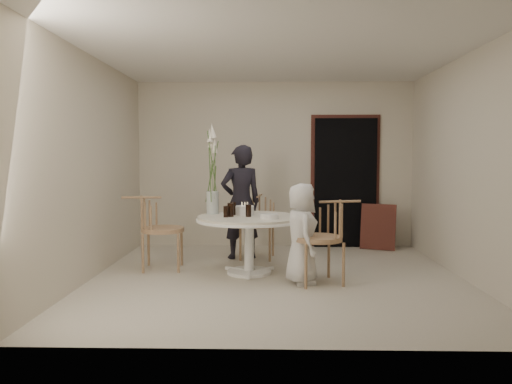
{
  "coord_description": "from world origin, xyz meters",
  "views": [
    {
      "loc": [
        -0.11,
        -5.98,
        1.47
      ],
      "look_at": [
        -0.26,
        0.3,
        1.03
      ],
      "focal_mm": 35.0,
      "sensor_mm": 36.0,
      "label": 1
    }
  ],
  "objects_px": {
    "table": "(249,225)",
    "flower_vase": "(212,179)",
    "girl": "(241,202)",
    "birthday_cake": "(245,210)",
    "chair_far": "(258,217)",
    "chair_right": "(329,229)",
    "boy": "(302,234)",
    "chair_left": "(152,222)"
  },
  "relations": [
    {
      "from": "chair_far",
      "to": "chair_left",
      "type": "relative_size",
      "value": 0.94
    },
    {
      "from": "chair_far",
      "to": "boy",
      "type": "distance_m",
      "value": 1.65
    },
    {
      "from": "table",
      "to": "birthday_cake",
      "type": "xyz_separation_m",
      "value": [
        -0.06,
        0.14,
        0.17
      ]
    },
    {
      "from": "table",
      "to": "girl",
      "type": "height_order",
      "value": "girl"
    },
    {
      "from": "girl",
      "to": "birthday_cake",
      "type": "height_order",
      "value": "girl"
    },
    {
      "from": "table",
      "to": "flower_vase",
      "type": "relative_size",
      "value": 1.13
    },
    {
      "from": "chair_far",
      "to": "chair_left",
      "type": "xyz_separation_m",
      "value": [
        -1.37,
        -0.88,
        0.04
      ]
    },
    {
      "from": "boy",
      "to": "birthday_cake",
      "type": "height_order",
      "value": "boy"
    },
    {
      "from": "chair_far",
      "to": "boy",
      "type": "xyz_separation_m",
      "value": [
        0.53,
        -1.57,
        -0.01
      ]
    },
    {
      "from": "chair_right",
      "to": "chair_left",
      "type": "xyz_separation_m",
      "value": [
        -2.23,
        0.64,
        -0.0
      ]
    },
    {
      "from": "chair_right",
      "to": "birthday_cake",
      "type": "distance_m",
      "value": 1.18
    },
    {
      "from": "chair_right",
      "to": "girl",
      "type": "xyz_separation_m",
      "value": [
        -1.11,
        1.4,
        0.19
      ]
    },
    {
      "from": "chair_left",
      "to": "girl",
      "type": "xyz_separation_m",
      "value": [
        1.12,
        0.76,
        0.19
      ]
    },
    {
      "from": "boy",
      "to": "flower_vase",
      "type": "relative_size",
      "value": 0.99
    },
    {
      "from": "birthday_cake",
      "to": "boy",
      "type": "bearing_deg",
      "value": -42.06
    },
    {
      "from": "table",
      "to": "chair_left",
      "type": "bearing_deg",
      "value": 170.85
    },
    {
      "from": "chair_far",
      "to": "chair_right",
      "type": "relative_size",
      "value": 0.94
    },
    {
      "from": "table",
      "to": "birthday_cake",
      "type": "distance_m",
      "value": 0.23
    },
    {
      "from": "chair_right",
      "to": "flower_vase",
      "type": "bearing_deg",
      "value": -130.01
    },
    {
      "from": "table",
      "to": "girl",
      "type": "relative_size",
      "value": 0.81
    },
    {
      "from": "table",
      "to": "girl",
      "type": "bearing_deg",
      "value": 99.15
    },
    {
      "from": "table",
      "to": "chair_far",
      "type": "relative_size",
      "value": 1.45
    },
    {
      "from": "chair_left",
      "to": "boy",
      "type": "xyz_separation_m",
      "value": [
        1.91,
        -0.69,
        -0.04
      ]
    },
    {
      "from": "chair_far",
      "to": "chair_right",
      "type": "distance_m",
      "value": 1.74
    },
    {
      "from": "chair_left",
      "to": "flower_vase",
      "type": "height_order",
      "value": "flower_vase"
    },
    {
      "from": "chair_left",
      "to": "birthday_cake",
      "type": "bearing_deg",
      "value": -97.45
    },
    {
      "from": "chair_right",
      "to": "flower_vase",
      "type": "distance_m",
      "value": 1.69
    },
    {
      "from": "chair_right",
      "to": "boy",
      "type": "xyz_separation_m",
      "value": [
        -0.33,
        -0.05,
        -0.05
      ]
    },
    {
      "from": "chair_right",
      "to": "chair_left",
      "type": "relative_size",
      "value": 1.0
    },
    {
      "from": "boy",
      "to": "birthday_cake",
      "type": "xyz_separation_m",
      "value": [
        -0.69,
        0.62,
        0.2
      ]
    },
    {
      "from": "girl",
      "to": "boy",
      "type": "xyz_separation_m",
      "value": [
        0.78,
        -1.45,
        -0.24
      ]
    },
    {
      "from": "girl",
      "to": "chair_right",
      "type": "bearing_deg",
      "value": 108.63
    },
    {
      "from": "table",
      "to": "birthday_cake",
      "type": "height_order",
      "value": "birthday_cake"
    },
    {
      "from": "table",
      "to": "girl",
      "type": "xyz_separation_m",
      "value": [
        -0.16,
        0.97,
        0.21
      ]
    },
    {
      "from": "chair_far",
      "to": "boy",
      "type": "relative_size",
      "value": 0.78
    },
    {
      "from": "girl",
      "to": "flower_vase",
      "type": "relative_size",
      "value": 1.39
    },
    {
      "from": "girl",
      "to": "flower_vase",
      "type": "height_order",
      "value": "flower_vase"
    },
    {
      "from": "chair_left",
      "to": "birthday_cake",
      "type": "xyz_separation_m",
      "value": [
        1.21,
        -0.06,
        0.16
      ]
    },
    {
      "from": "girl",
      "to": "birthday_cake",
      "type": "distance_m",
      "value": 0.83
    },
    {
      "from": "chair_far",
      "to": "chair_right",
      "type": "height_order",
      "value": "chair_right"
    },
    {
      "from": "girl",
      "to": "birthday_cake",
      "type": "xyz_separation_m",
      "value": [
        0.09,
        -0.82,
        -0.03
      ]
    },
    {
      "from": "chair_right",
      "to": "birthday_cake",
      "type": "relative_size",
      "value": 4.05
    }
  ]
}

